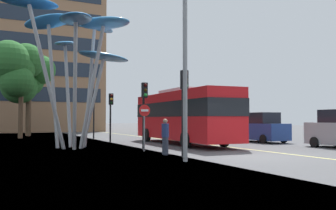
{
  "coord_description": "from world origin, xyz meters",
  "views": [
    {
      "loc": [
        -10.58,
        -13.0,
        1.67
      ],
      "look_at": [
        -0.9,
        7.02,
        2.5
      ],
      "focal_mm": 39.3,
      "sensor_mm": 36.0,
      "label": 1
    }
  ],
  "objects_px": {
    "traffic_light_island_mid": "(111,107)",
    "traffic_light_kerb_far": "(144,101)",
    "leaf_sculpture": "(76,36)",
    "car_side_street": "(181,125)",
    "red_bus": "(183,114)",
    "car_parked_far": "(215,126)",
    "car_far_side": "(157,124)",
    "car_parked_mid": "(261,128)",
    "traffic_light_opposite": "(94,104)",
    "pedestrian": "(165,137)",
    "no_entry_sign": "(144,120)",
    "street_lamp": "(194,36)",
    "traffic_light_kerb_near": "(184,94)"
  },
  "relations": [
    {
      "from": "traffic_light_kerb_near",
      "to": "pedestrian",
      "type": "relative_size",
      "value": 2.25
    },
    {
      "from": "red_bus",
      "to": "traffic_light_opposite",
      "type": "relative_size",
      "value": 2.87
    },
    {
      "from": "car_side_street",
      "to": "car_parked_far",
      "type": "bearing_deg",
      "value": -93.35
    },
    {
      "from": "street_lamp",
      "to": "pedestrian",
      "type": "height_order",
      "value": "street_lamp"
    },
    {
      "from": "traffic_light_kerb_far",
      "to": "pedestrian",
      "type": "bearing_deg",
      "value": -91.93
    },
    {
      "from": "red_bus",
      "to": "traffic_light_opposite",
      "type": "xyz_separation_m",
      "value": [
        -3.65,
        8.8,
        0.89
      ]
    },
    {
      "from": "leaf_sculpture",
      "to": "car_side_street",
      "type": "height_order",
      "value": "leaf_sculpture"
    },
    {
      "from": "car_parked_far",
      "to": "no_entry_sign",
      "type": "bearing_deg",
      "value": -138.18
    },
    {
      "from": "traffic_light_kerb_near",
      "to": "no_entry_sign",
      "type": "relative_size",
      "value": 1.57
    },
    {
      "from": "car_parked_far",
      "to": "pedestrian",
      "type": "relative_size",
      "value": 2.36
    },
    {
      "from": "leaf_sculpture",
      "to": "car_parked_mid",
      "type": "height_order",
      "value": "leaf_sculpture"
    },
    {
      "from": "car_parked_far",
      "to": "car_far_side",
      "type": "relative_size",
      "value": 0.87
    },
    {
      "from": "car_side_street",
      "to": "car_far_side",
      "type": "relative_size",
      "value": 0.98
    },
    {
      "from": "car_parked_mid",
      "to": "traffic_light_island_mid",
      "type": "bearing_deg",
      "value": 155.47
    },
    {
      "from": "leaf_sculpture",
      "to": "car_side_street",
      "type": "relative_size",
      "value": 1.93
    },
    {
      "from": "car_far_side",
      "to": "street_lamp",
      "type": "relative_size",
      "value": 0.58
    },
    {
      "from": "leaf_sculpture",
      "to": "traffic_light_kerb_near",
      "type": "xyz_separation_m",
      "value": [
        3.2,
        -6.95,
        -3.65
      ]
    },
    {
      "from": "traffic_light_island_mid",
      "to": "car_parked_far",
      "type": "distance_m",
      "value": 10.0
    },
    {
      "from": "no_entry_sign",
      "to": "car_far_side",
      "type": "bearing_deg",
      "value": 64.49
    },
    {
      "from": "street_lamp",
      "to": "no_entry_sign",
      "type": "relative_size",
      "value": 3.26
    },
    {
      "from": "traffic_light_opposite",
      "to": "car_parked_far",
      "type": "height_order",
      "value": "traffic_light_opposite"
    },
    {
      "from": "red_bus",
      "to": "pedestrian",
      "type": "height_order",
      "value": "red_bus"
    },
    {
      "from": "traffic_light_kerb_near",
      "to": "street_lamp",
      "type": "xyz_separation_m",
      "value": [
        -0.27,
        -1.32,
        2.25
      ]
    },
    {
      "from": "traffic_light_kerb_near",
      "to": "car_parked_far",
      "type": "relative_size",
      "value": 0.96
    },
    {
      "from": "traffic_light_opposite",
      "to": "car_far_side",
      "type": "height_order",
      "value": "traffic_light_opposite"
    },
    {
      "from": "traffic_light_kerb_far",
      "to": "pedestrian",
      "type": "height_order",
      "value": "traffic_light_kerb_far"
    },
    {
      "from": "car_side_street",
      "to": "street_lamp",
      "type": "distance_m",
      "value": 24.2
    },
    {
      "from": "traffic_light_island_mid",
      "to": "no_entry_sign",
      "type": "bearing_deg",
      "value": -94.28
    },
    {
      "from": "traffic_light_kerb_near",
      "to": "car_parked_mid",
      "type": "bearing_deg",
      "value": 34.56
    },
    {
      "from": "traffic_light_opposite",
      "to": "pedestrian",
      "type": "bearing_deg",
      "value": -91.91
    },
    {
      "from": "car_far_side",
      "to": "traffic_light_island_mid",
      "type": "bearing_deg",
      "value": -124.66
    },
    {
      "from": "car_side_street",
      "to": "street_lamp",
      "type": "bearing_deg",
      "value": -116.53
    },
    {
      "from": "traffic_light_kerb_near",
      "to": "car_far_side",
      "type": "distance_m",
      "value": 27.84
    },
    {
      "from": "leaf_sculpture",
      "to": "traffic_light_kerb_far",
      "type": "distance_m",
      "value": 5.57
    },
    {
      "from": "traffic_light_kerb_far",
      "to": "car_side_street",
      "type": "height_order",
      "value": "traffic_light_kerb_far"
    },
    {
      "from": "leaf_sculpture",
      "to": "street_lamp",
      "type": "height_order",
      "value": "leaf_sculpture"
    },
    {
      "from": "traffic_light_island_mid",
      "to": "car_parked_far",
      "type": "relative_size",
      "value": 0.88
    },
    {
      "from": "leaf_sculpture",
      "to": "car_parked_far",
      "type": "relative_size",
      "value": 2.17
    },
    {
      "from": "traffic_light_kerb_far",
      "to": "red_bus",
      "type": "bearing_deg",
      "value": 38.79
    },
    {
      "from": "car_parked_mid",
      "to": "no_entry_sign",
      "type": "relative_size",
      "value": 1.74
    },
    {
      "from": "street_lamp",
      "to": "pedestrian",
      "type": "bearing_deg",
      "value": 89.16
    },
    {
      "from": "street_lamp",
      "to": "pedestrian",
      "type": "xyz_separation_m",
      "value": [
        0.04,
        2.71,
        -4.13
      ]
    },
    {
      "from": "traffic_light_opposite",
      "to": "no_entry_sign",
      "type": "distance_m",
      "value": 12.78
    },
    {
      "from": "traffic_light_island_mid",
      "to": "traffic_light_kerb_far",
      "type": "bearing_deg",
      "value": -92.63
    },
    {
      "from": "red_bus",
      "to": "traffic_light_kerb_far",
      "type": "distance_m",
      "value": 5.23
    },
    {
      "from": "red_bus",
      "to": "leaf_sculpture",
      "type": "height_order",
      "value": "leaf_sculpture"
    },
    {
      "from": "traffic_light_opposite",
      "to": "traffic_light_kerb_far",
      "type": "bearing_deg",
      "value": -91.9
    },
    {
      "from": "traffic_light_kerb_far",
      "to": "car_parked_mid",
      "type": "relative_size",
      "value": 0.86
    },
    {
      "from": "street_lamp",
      "to": "car_far_side",
      "type": "bearing_deg",
      "value": 68.84
    },
    {
      "from": "traffic_light_island_mid",
      "to": "traffic_light_opposite",
      "type": "relative_size",
      "value": 0.87
    }
  ]
}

